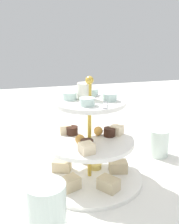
% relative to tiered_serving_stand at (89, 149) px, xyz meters
% --- Properties ---
extents(ground_plane, '(2.40, 2.40, 0.00)m').
position_rel_tiered_serving_stand_xyz_m(ground_plane, '(-0.00, 0.00, -0.09)').
color(ground_plane, silver).
extents(tiered_serving_stand, '(0.28, 0.28, 0.27)m').
position_rel_tiered_serving_stand_xyz_m(tiered_serving_stand, '(0.00, 0.00, 0.00)').
color(tiered_serving_stand, white).
rests_on(tiered_serving_stand, ground_plane).
extents(water_glass_tall_right, '(0.07, 0.07, 0.14)m').
position_rel_tiered_serving_stand_xyz_m(water_glass_tall_right, '(-0.22, 0.13, -0.02)').
color(water_glass_tall_right, silver).
rests_on(water_glass_tall_right, ground_plane).
extents(water_glass_short_left, '(0.06, 0.06, 0.08)m').
position_rel_tiered_serving_stand_xyz_m(water_glass_short_left, '(0.08, -0.24, -0.04)').
color(water_glass_short_left, silver).
rests_on(water_glass_short_left, ground_plane).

